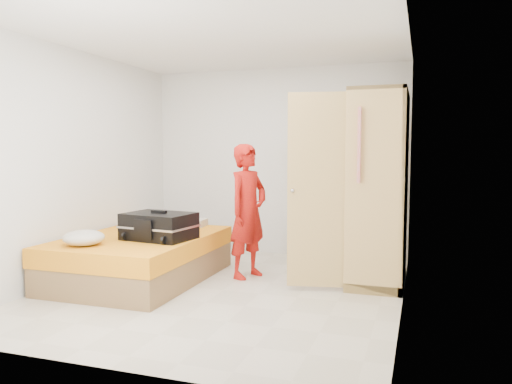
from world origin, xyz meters
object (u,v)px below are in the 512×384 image
(wardrobe, at_px, (374,193))
(person, at_px, (248,211))
(bed, at_px, (141,258))
(suitcase, at_px, (159,226))
(round_cushion, at_px, (84,238))

(wardrobe, xyz_separation_m, person, (-1.39, -0.24, -0.23))
(bed, relative_size, wardrobe, 0.96)
(wardrobe, xyz_separation_m, suitcase, (-2.20, -0.85, -0.36))
(wardrobe, bearing_deg, round_cushion, -152.75)
(bed, bearing_deg, round_cushion, -109.69)
(bed, height_order, suitcase, suitcase)
(wardrobe, distance_m, suitcase, 2.39)
(person, relative_size, round_cushion, 3.73)
(bed, relative_size, suitcase, 2.53)
(wardrobe, distance_m, round_cushion, 3.11)
(wardrobe, bearing_deg, person, -170.38)
(person, xyz_separation_m, suitcase, (-0.81, -0.61, -0.13))
(person, distance_m, suitcase, 1.02)
(wardrobe, bearing_deg, bed, -163.56)
(bed, relative_size, round_cushion, 4.90)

